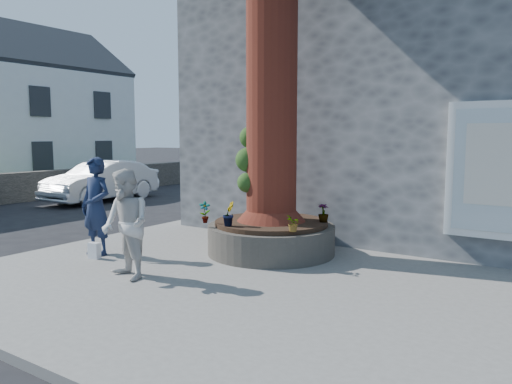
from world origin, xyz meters
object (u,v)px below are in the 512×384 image
Objects in this scene: planter at (271,237)px; man at (96,206)px; car_silver at (102,181)px; woman at (126,224)px.

man is (-2.54, -1.83, 0.58)m from planter.
car_silver is (-9.13, 3.63, 0.28)m from planter.
car_silver is (-6.58, 5.46, -0.30)m from man.
planter is 1.39× the size of woman.
planter is 9.83m from car_silver.
man reaches higher than car_silver.
man is 1.06× the size of woman.
woman is at bearing -41.25° from car_silver.
planter is at bearing 85.82° from woman.
planter is at bearing 32.53° from man.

